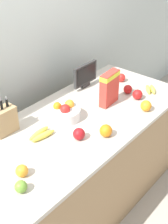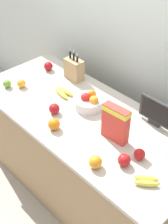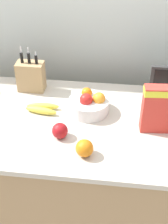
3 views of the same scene
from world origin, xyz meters
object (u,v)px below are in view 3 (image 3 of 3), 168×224
Objects in this scene: knife_block at (31,76)px; banana_bunch_right at (42,108)px; fruit_bowl at (89,104)px; apple_by_knife_block at (60,131)px; cereal_box at (161,107)px; orange_mid_left at (84,148)px.

banana_bunch_right is at bearing -62.68° from knife_block.
apple_by_knife_block is (-0.13, -0.24, -0.01)m from fruit_bowl.
orange_mid_left is at bearing -151.17° from cereal_box.
banana_bunch_right is at bearing 124.52° from apple_by_knife_block.
knife_block reaches higher than apple_by_knife_block.
cereal_box reaches higher than orange_mid_left.
cereal_box reaches higher than fruit_bowl.
banana_bunch_right is (-0.27, -0.03, -0.03)m from fruit_bowl.
knife_block is 1.53× the size of banana_bunch_right.
orange_mid_left is at bearing -87.29° from fruit_bowl.
apple_by_knife_block is 0.18m from orange_mid_left.
knife_block reaches higher than cereal_box.
orange_mid_left is (0.02, -0.36, -0.01)m from fruit_bowl.
knife_block is 0.44m from fruit_bowl.
cereal_box is at bearing 13.66° from apple_by_knife_block.
cereal_box is 3.22× the size of apple_by_knife_block.
fruit_bowl is 1.20× the size of banana_bunch_right.
fruit_bowl reaches higher than banana_bunch_right.
apple_by_knife_block is (-0.51, -0.12, -0.11)m from cereal_box.
orange_mid_left is at bearing -54.00° from knife_block.
banana_bunch_right is at bearing 167.63° from cereal_box.
orange_mid_left is at bearing -48.89° from banana_bunch_right.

